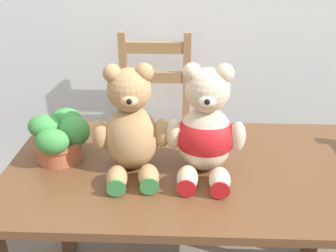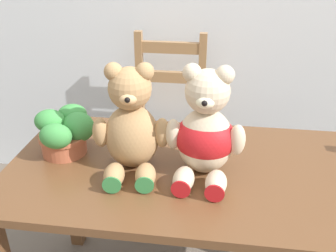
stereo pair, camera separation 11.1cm
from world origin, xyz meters
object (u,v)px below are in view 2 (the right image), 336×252
(potted_plant, at_px, (65,132))
(wooden_chair_behind, at_px, (167,133))
(teddy_bear_left, at_px, (131,126))
(teddy_bear_right, at_px, (205,132))

(potted_plant, bearing_deg, wooden_chair_behind, 66.59)
(teddy_bear_left, relative_size, potted_plant, 1.67)
(teddy_bear_left, xyz_separation_m, teddy_bear_right, (0.25, 0.00, -0.01))
(teddy_bear_right, xyz_separation_m, potted_plant, (-0.51, 0.06, -0.06))
(teddy_bear_right, distance_m, potted_plant, 0.52)
(wooden_chair_behind, distance_m, teddy_bear_left, 0.83)
(teddy_bear_left, bearing_deg, wooden_chair_behind, -98.95)
(teddy_bear_left, bearing_deg, teddy_bear_right, 173.50)
(wooden_chair_behind, xyz_separation_m, teddy_bear_right, (0.23, -0.72, 0.39))
(wooden_chair_behind, bearing_deg, teddy_bear_right, 107.70)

